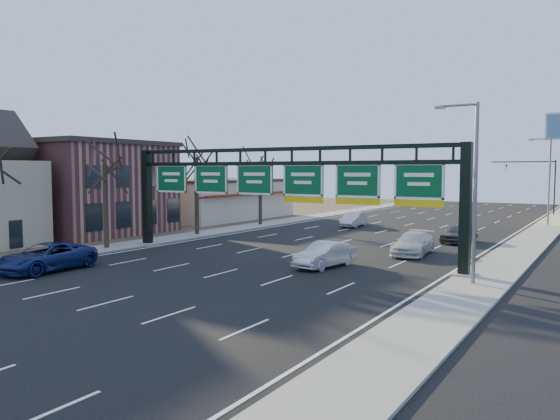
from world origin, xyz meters
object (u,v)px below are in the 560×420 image
Objects in this scene: sign_gantry at (280,187)px; car_blue_suv at (46,257)px; car_white_wagon at (413,244)px; car_silver_sedan at (325,255)px.

sign_gantry is 14.48m from car_blue_suv.
sign_gantry is 4.77× the size of car_white_wagon.
car_silver_sedan is 0.86× the size of car_white_wagon.
car_white_wagon is at bearing 43.26° from car_blue_suv.
sign_gantry is 9.93m from car_white_wagon.
car_white_wagon is (6.74, 6.17, -3.88)m from sign_gantry.
car_blue_suv reaches higher than car_silver_sedan.
sign_gantry reaches higher than car_white_wagon.
sign_gantry is at bearing 46.15° from car_blue_suv.
car_blue_suv is 1.11× the size of car_white_wagon.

